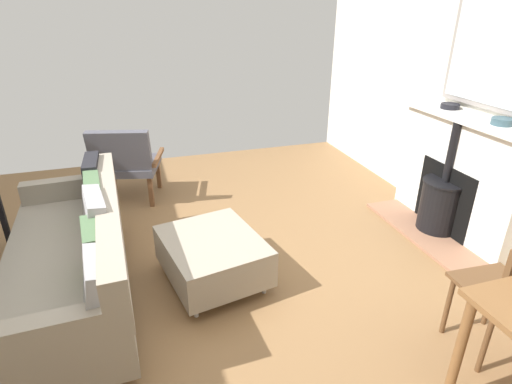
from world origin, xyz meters
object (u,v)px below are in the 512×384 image
at_px(ottoman, 213,255).
at_px(dining_chair_near_fireplace, 511,289).
at_px(mantel_bowl_near, 450,106).
at_px(sofa, 77,256).
at_px(fireplace, 454,182).
at_px(armchair_accent, 125,161).
at_px(mantel_bowl_far, 502,121).

relative_size(ottoman, dining_chair_near_fireplace, 1.09).
distance_m(mantel_bowl_near, sofa, 3.29).
relative_size(fireplace, armchair_accent, 1.72).
relative_size(fireplace, mantel_bowl_far, 9.10).
height_order(mantel_bowl_far, armchair_accent, mantel_bowl_far).
bearing_deg(fireplace, dining_chair_near_fireplace, 59.56).
bearing_deg(mantel_bowl_near, fireplace, 84.60).
relative_size(sofa, ottoman, 2.18).
distance_m(mantel_bowl_near, ottoman, 2.45).
height_order(mantel_bowl_far, sofa, mantel_bowl_far).
height_order(ottoman, dining_chair_near_fireplace, dining_chair_near_fireplace).
distance_m(mantel_bowl_far, sofa, 3.29).
bearing_deg(fireplace, armchair_accent, -28.43).
bearing_deg(armchair_accent, ottoman, 109.00).
bearing_deg(ottoman, mantel_bowl_near, -170.63).
height_order(fireplace, sofa, fireplace).
relative_size(mantel_bowl_near, dining_chair_near_fireplace, 0.19).
bearing_deg(fireplace, sofa, 0.46).
relative_size(fireplace, ottoman, 1.59).
bearing_deg(armchair_accent, dining_chair_near_fireplace, 125.02).
relative_size(armchair_accent, dining_chair_near_fireplace, 1.00).
xyz_separation_m(mantel_bowl_near, ottoman, (2.26, 0.37, -0.88)).
bearing_deg(armchair_accent, sofa, 76.54).
height_order(fireplace, dining_chair_near_fireplace, fireplace).
relative_size(mantel_bowl_far, ottoman, 0.17).
height_order(fireplace, ottoman, fireplace).
bearing_deg(armchair_accent, mantel_bowl_far, 147.10).
height_order(fireplace, mantel_bowl_far, mantel_bowl_far).
bearing_deg(mantel_bowl_far, fireplace, -85.62).
height_order(fireplace, armchair_accent, fireplace).
distance_m(fireplace, mantel_bowl_near, 0.68).
distance_m(armchair_accent, dining_chair_near_fireplace, 3.49).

